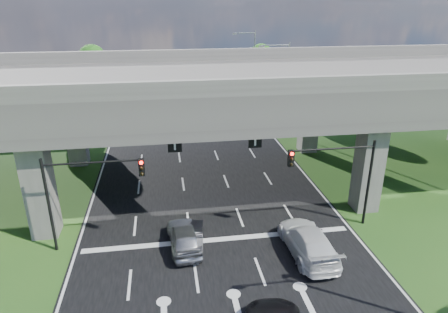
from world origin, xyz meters
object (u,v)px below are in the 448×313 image
object	(u,v)px
signal_left	(85,186)
car_dark	(192,237)
streetlight_far	(284,81)
car_white	(308,241)
car_silver	(184,236)
signal_right	(340,169)
streetlight_beyond	(252,60)

from	to	relation	value
signal_left	car_dark	bearing A→B (deg)	-8.89
streetlight_far	signal_left	bearing A→B (deg)	-131.78
car_white	car_silver	bearing A→B (deg)	-15.18
signal_right	car_silver	xyz separation A→B (m)	(-10.08, -0.94, -3.39)
signal_right	car_dark	bearing A→B (deg)	-174.41
signal_right	streetlight_beyond	xyz separation A→B (m)	(2.27, 36.06, 1.66)
signal_left	car_silver	world-z (taller)	signal_left
car_silver	car_dark	distance (m)	0.47
streetlight_far	car_dark	size ratio (longest dim) A/B	2.48
signal_left	streetlight_beyond	size ratio (longest dim) A/B	0.60
streetlight_far	car_white	xyz separation A→B (m)	(-5.09, -22.76, -4.98)
streetlight_far	car_silver	world-z (taller)	streetlight_far
signal_left	streetlight_beyond	distance (m)	40.30
car_silver	car_dark	bearing A→B (deg)	175.77
signal_left	car_dark	size ratio (longest dim) A/B	1.49
signal_right	car_white	size ratio (longest dim) A/B	1.04
car_dark	signal_right	bearing A→B (deg)	-168.58
streetlight_far	streetlight_beyond	bearing A→B (deg)	90.00
signal_right	signal_left	xyz separation A→B (m)	(-15.65, 0.00, 0.00)
signal_right	streetlight_beyond	distance (m)	36.17
signal_right	car_dark	xyz separation A→B (m)	(-9.62, -0.94, -3.49)
car_dark	streetlight_far	bearing A→B (deg)	-113.71
streetlight_far	car_dark	xyz separation A→B (m)	(-11.90, -21.00, -5.15)
signal_right	streetlight_far	xyz separation A→B (m)	(2.27, 20.06, 1.66)
streetlight_beyond	streetlight_far	bearing A→B (deg)	-90.00
signal_right	car_dark	distance (m)	10.28
car_dark	car_white	distance (m)	7.03
car_dark	streetlight_beyond	bearing A→B (deg)	-102.00
signal_left	streetlight_beyond	world-z (taller)	streetlight_beyond
streetlight_beyond	car_dark	bearing A→B (deg)	-107.83
streetlight_beyond	car_white	xyz separation A→B (m)	(-5.09, -38.76, -4.98)
streetlight_beyond	car_white	bearing A→B (deg)	-97.49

